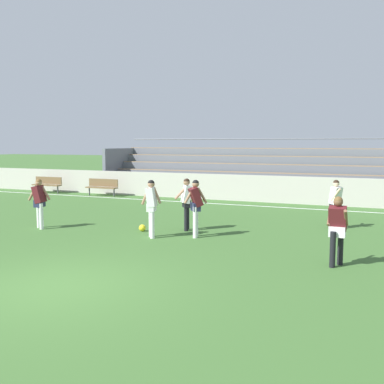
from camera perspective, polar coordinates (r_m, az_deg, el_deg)
ground_plane at (r=9.38m, az=-16.77°, el=-11.43°), size 160.00×160.00×0.00m
field_line_sideline at (r=20.42m, az=6.41°, el=-1.67°), size 44.00×0.12×0.01m
sideline_wall at (r=21.70m, az=7.51°, el=0.47°), size 48.00×0.16×1.27m
bleacher_stand at (r=23.54m, az=14.55°, el=2.48°), size 22.45×3.71×3.06m
bench_near_bin at (r=24.26m, az=-11.33°, el=0.79°), size 1.80×0.40×0.90m
bench_near_wall_gap at (r=26.51m, az=-17.90°, el=1.06°), size 1.80×0.40×0.90m
player_white_challenging at (r=13.31m, az=-5.18°, el=-1.43°), size 0.49×0.46×1.72m
player_white_pressing_high at (r=14.37m, az=-0.68°, el=-0.97°), size 0.70×0.52×1.68m
player_dark_overlapping at (r=15.51m, az=-18.83°, el=-0.86°), size 0.60×0.45×1.64m
player_dark_wide_right at (r=13.33m, az=0.46°, el=-1.40°), size 0.64×0.54×1.72m
player_dark_deep_cover at (r=10.71m, az=17.99°, el=-4.03°), size 0.45×0.61×1.61m
player_white_on_ball at (r=15.40m, az=17.78°, el=-0.96°), size 0.44×0.64×1.61m
soccer_ball at (r=14.42m, az=-6.33°, el=-4.56°), size 0.22×0.22×0.22m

